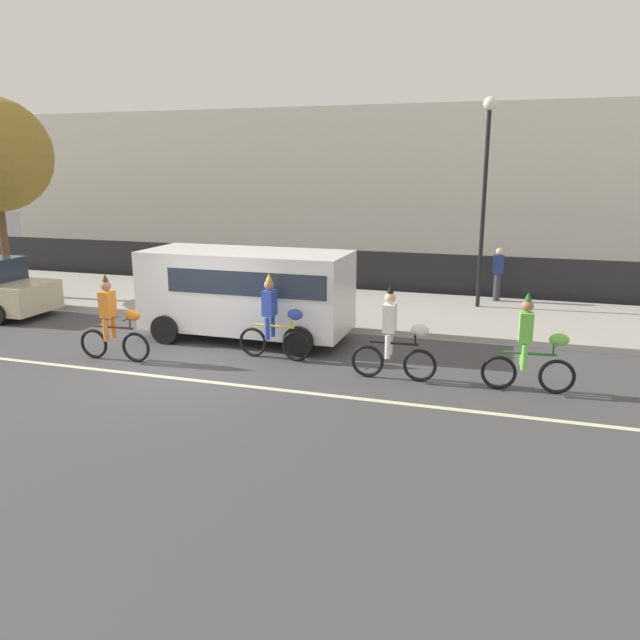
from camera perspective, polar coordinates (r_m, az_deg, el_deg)
ground_plane at (r=13.50m, az=-13.04°, el=-4.43°), size 80.00×80.00×0.00m
road_centre_line at (r=13.09m, az=-14.15°, el=-5.05°), size 36.00×0.14×0.01m
sidewalk_curb at (r=19.15m, az=-3.24°, el=1.53°), size 60.00×5.00×0.15m
fence_line at (r=21.72m, az=-0.56°, el=4.70°), size 40.00×0.08×1.40m
building_backdrop at (r=30.46m, az=-0.32°, el=12.16°), size 28.00×8.00×6.52m
parade_cyclist_orange at (r=14.28m, az=-18.36°, el=-0.27°), size 1.72×0.50×1.92m
parade_cyclist_cobalt at (r=13.69m, az=-4.18°, el=-0.18°), size 1.72×0.50×1.92m
parade_cyclist_zebra at (r=12.41m, az=6.85°, el=-1.72°), size 1.72×0.50×1.92m
parade_cyclist_lime at (r=12.29m, az=18.69°, el=-2.52°), size 1.72×0.50×1.92m
parked_van_white at (r=15.27m, az=-6.48°, el=2.91°), size 5.00×2.22×2.18m
street_lamp_post at (r=18.51m, az=14.90°, el=12.88°), size 0.36×0.36×5.86m
pedestrian_onlooker at (r=19.73m, az=15.94°, el=4.16°), size 0.32×0.20×1.62m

